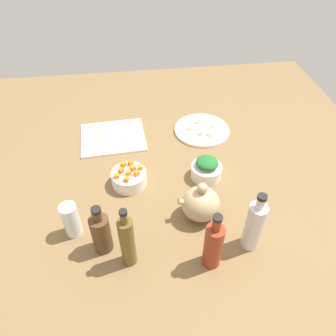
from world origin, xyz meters
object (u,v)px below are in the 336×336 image
object	(u,v)px
teapot	(201,203)
bottle_3	(254,225)
plate_tofu	(202,130)
bottle_0	(213,245)
drinking_glass_0	(71,220)
bottle_1	(127,241)
bowl_carrots	(129,178)
bowl_greens	(206,172)
bottle_2	(101,233)
cutting_board	(113,137)

from	to	relation	value
teapot	bottle_3	bearing A→B (deg)	135.06
teapot	plate_tofu	bearing A→B (deg)	-102.84
bottle_0	bottle_3	world-z (taller)	bottle_3
drinking_glass_0	bottle_1	bearing A→B (deg)	143.53
bottle_0	bowl_carrots	bearing A→B (deg)	-57.99
bowl_greens	drinking_glass_0	xyz separation A→B (cm)	(50.56, 20.70, 3.76)
bottle_2	cutting_board	bearing A→B (deg)	-93.25
bowl_carrots	bottle_1	distance (cm)	35.30
bottle_2	bottle_3	xyz separation A→B (cm)	(-47.83, 5.05, 2.01)
drinking_glass_0	bottle_2	bearing A→B (deg)	143.58
cutting_board	bottle_3	size ratio (longest dim) A/B	1.22
plate_tofu	bottle_1	distance (cm)	75.28
bottle_2	drinking_glass_0	xyz separation A→B (cm)	(10.13, -7.47, -1.32)
plate_tofu	teapot	bearing A→B (deg)	77.16
plate_tofu	bottle_2	world-z (taller)	bottle_2
plate_tofu	bowl_carrots	distance (cm)	46.81
bottle_0	bowl_greens	bearing A→B (deg)	-100.11
bowl_carrots	bottle_0	bearing A→B (deg)	122.01
bowl_carrots	bottle_1	world-z (taller)	bottle_1
cutting_board	bowl_carrots	xyz separation A→B (cm)	(-6.33, 30.32, 2.37)
bottle_3	bottle_1	bearing A→B (deg)	1.48
bowl_carrots	bottle_2	distance (cm)	30.41
plate_tofu	bottle_1	world-z (taller)	bottle_1
bottle_3	cutting_board	bearing A→B (deg)	-55.09
bowl_greens	bottle_3	bearing A→B (deg)	102.55
bowl_greens	bottle_0	xyz separation A→B (cm)	(6.80, 38.13, 6.43)
bowl_carrots	cutting_board	bearing A→B (deg)	-78.21
drinking_glass_0	bowl_carrots	bearing A→B (deg)	-133.43
plate_tofu	bowl_greens	world-z (taller)	bowl_greens
cutting_board	bottle_1	size ratio (longest dim) A/B	1.18
plate_tofu	bowl_carrots	size ratio (longest dim) A/B	1.89
cutting_board	plate_tofu	distance (cm)	41.91
bottle_0	bottle_2	world-z (taller)	bottle_0
plate_tofu	bowl_carrots	bearing A→B (deg)	40.45
bowl_carrots	bottle_0	distance (cm)	45.66
bottle_0	bottle_3	bearing A→B (deg)	-160.95
bottle_0	drinking_glass_0	bearing A→B (deg)	-21.71
bottle_0	bottle_3	size ratio (longest dim) A/B	0.96
teapot	drinking_glass_0	world-z (taller)	teapot
bottle_0	bottle_1	size ratio (longest dim) A/B	0.93
bottle_1	bowl_greens	bearing A→B (deg)	-133.26
bottle_1	plate_tofu	bearing A→B (deg)	-119.76
cutting_board	bowl_carrots	world-z (taller)	bowl_carrots
bottle_0	bottle_1	world-z (taller)	bottle_1
bowl_greens	drinking_glass_0	world-z (taller)	drinking_glass_0
bowl_carrots	bottle_2	size ratio (longest dim) A/B	0.70
teapot	bottle_2	size ratio (longest dim) A/B	0.83
bottle_1	drinking_glass_0	world-z (taller)	bottle_1
bowl_greens	bottle_0	distance (cm)	39.26
plate_tofu	drinking_glass_0	size ratio (longest dim) A/B	1.97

